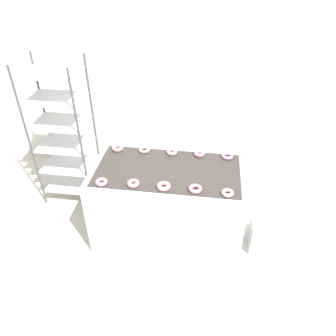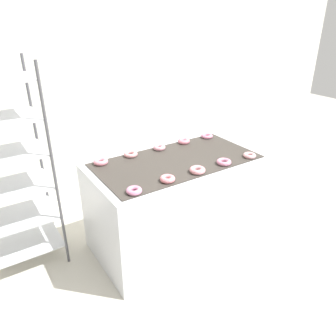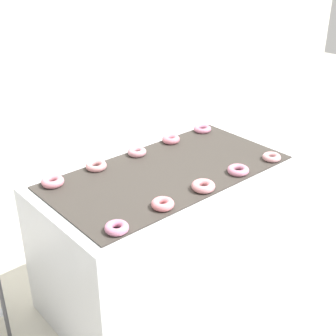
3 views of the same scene
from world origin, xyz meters
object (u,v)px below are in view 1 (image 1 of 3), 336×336
donut_far_leftmost (118,148)px  donut_far_left (144,150)px  donut_far_right (199,153)px  donut_near_rightmost (228,193)px  donut_far_rightmost (227,156)px  fryer_machine (168,202)px  donut_near_leftmost (101,182)px  donut_near_center (163,186)px  glaze_bin (265,235)px  donut_near_left (133,183)px  donut_near_right (195,189)px  donut_far_center (171,152)px  baking_rack_cart (63,134)px

donut_far_leftmost → donut_far_left: 0.30m
donut_far_left → donut_far_right: bearing=0.2°
donut_near_rightmost → donut_far_rightmost: (0.00, 0.63, 0.00)m
fryer_machine → donut_near_leftmost: bearing=-152.4°
donut_far_left → donut_near_center: bearing=-63.5°
glaze_bin → donut_far_left: size_ratio=2.81×
fryer_machine → glaze_bin: fryer_machine is taller
donut_near_rightmost → donut_far_leftmost: (-1.21, 0.62, 0.00)m
fryer_machine → donut_far_leftmost: 0.83m
donut_far_leftmost → donut_near_leftmost: bearing=-89.5°
donut_far_leftmost → donut_near_left: bearing=-62.3°
donut_far_leftmost → donut_far_left: bearing=1.7°
donut_near_leftmost → donut_near_right: (0.91, 0.02, -0.00)m
donut_near_leftmost → donut_far_center: (0.60, 0.62, 0.00)m
donut_near_center → donut_near_right: (0.31, 0.00, -0.00)m
donut_far_right → donut_near_left: bearing=-134.3°
fryer_machine → donut_far_left: donut_far_left is taller
fryer_machine → donut_far_right: size_ratio=13.05×
donut_far_left → donut_far_center: donut_far_center is taller
fryer_machine → donut_far_center: donut_far_center is taller
glaze_bin → donut_far_left: donut_far_left is taller
fryer_machine → baking_rack_cart: (-1.34, 0.52, 0.48)m
donut_far_center → donut_far_rightmost: size_ratio=0.96×
glaze_bin → donut_near_right: donut_near_right is taller
fryer_machine → donut_far_leftmost: size_ratio=12.27×
baking_rack_cart → donut_far_left: (1.03, -0.20, -0.01)m
donut_near_rightmost → donut_near_leftmost: bearing=-179.8°
donut_far_left → donut_far_right: size_ratio=1.05×
donut_far_left → donut_far_rightmost: size_ratio=1.02×
fryer_machine → donut_far_right: donut_far_right is taller
glaze_bin → donut_near_right: bearing=-165.3°
donut_near_center → baking_rack_cart: bearing=148.5°
donut_far_right → donut_far_rightmost: size_ratio=0.97×
donut_near_center → donut_far_rightmost: donut_near_center is taller
glaze_bin → donut_far_center: (-1.09, 0.40, 0.73)m
fryer_machine → donut_near_leftmost: 0.83m
baking_rack_cart → fryer_machine: bearing=-21.1°
glaze_bin → donut_far_rightmost: (-0.48, 0.40, 0.73)m
donut_near_rightmost → donut_far_center: size_ratio=0.97×
donut_near_leftmost → donut_near_center: size_ratio=0.89×
donut_near_right → donut_far_center: bearing=116.8°
donut_far_left → donut_near_left: bearing=-88.7°
donut_near_right → donut_far_left: size_ratio=1.01×
donut_far_left → donut_far_rightmost: donut_far_left is taller
donut_near_leftmost → donut_near_rightmost: (1.21, 0.00, -0.00)m
donut_near_left → donut_far_right: size_ratio=1.00×
fryer_machine → glaze_bin: bearing=-4.8°
glaze_bin → donut_near_left: bearing=-171.5°
baking_rack_cart → donut_far_right: bearing=-7.0°
donut_near_left → donut_far_left: size_ratio=0.95×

